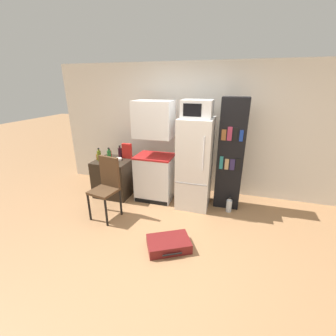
{
  "coord_description": "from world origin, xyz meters",
  "views": [
    {
      "loc": [
        0.71,
        -2.48,
        2.16
      ],
      "look_at": [
        -0.27,
        0.85,
        0.85
      ],
      "focal_mm": 24.0,
      "sensor_mm": 36.0,
      "label": 1
    }
  ],
  "objects_px": {
    "kitchen_hutch": "(155,156)",
    "bookshelf": "(230,155)",
    "refrigerator": "(195,164)",
    "side_table": "(115,177)",
    "bottle_amber_beer": "(98,157)",
    "cereal_box": "(127,151)",
    "bottle_olive_oil": "(99,156)",
    "microwave": "(197,109)",
    "water_bottle_front": "(229,205)",
    "suitcase_large_flat": "(169,244)",
    "bottle_wine_dark": "(120,152)",
    "bowl": "(118,159)",
    "bottle_green_tall": "(109,156)",
    "chair": "(107,183)",
    "bottle_ketchup_red": "(109,154)"
  },
  "relations": [
    {
      "from": "kitchen_hutch",
      "to": "bookshelf",
      "type": "relative_size",
      "value": 0.96
    },
    {
      "from": "refrigerator",
      "to": "side_table",
      "type": "bearing_deg",
      "value": -179.13
    },
    {
      "from": "bottle_amber_beer",
      "to": "cereal_box",
      "type": "xyz_separation_m",
      "value": [
        0.51,
        0.25,
        0.09
      ]
    },
    {
      "from": "refrigerator",
      "to": "bottle_olive_oil",
      "type": "relative_size",
      "value": 6.28
    },
    {
      "from": "microwave",
      "to": "bottle_amber_beer",
      "type": "distance_m",
      "value": 2.16
    },
    {
      "from": "bookshelf",
      "to": "side_table",
      "type": "bearing_deg",
      "value": -175.35
    },
    {
      "from": "cereal_box",
      "to": "water_bottle_front",
      "type": "height_order",
      "value": "cereal_box"
    },
    {
      "from": "bottle_olive_oil",
      "to": "water_bottle_front",
      "type": "xyz_separation_m",
      "value": [
        2.52,
        0.06,
        -0.73
      ]
    },
    {
      "from": "bookshelf",
      "to": "suitcase_large_flat",
      "type": "relative_size",
      "value": 2.84
    },
    {
      "from": "bottle_amber_beer",
      "to": "bottle_wine_dark",
      "type": "bearing_deg",
      "value": 34.36
    },
    {
      "from": "refrigerator",
      "to": "suitcase_large_flat",
      "type": "relative_size",
      "value": 2.35
    },
    {
      "from": "refrigerator",
      "to": "bookshelf",
      "type": "distance_m",
      "value": 0.64
    },
    {
      "from": "side_table",
      "to": "kitchen_hutch",
      "type": "relative_size",
      "value": 0.39
    },
    {
      "from": "refrigerator",
      "to": "bowl",
      "type": "xyz_separation_m",
      "value": [
        -1.53,
        0.0,
        -0.06
      ]
    },
    {
      "from": "side_table",
      "to": "refrigerator",
      "type": "distance_m",
      "value": 1.69
    },
    {
      "from": "bottle_wine_dark",
      "to": "kitchen_hutch",
      "type": "bearing_deg",
      "value": -8.56
    },
    {
      "from": "refrigerator",
      "to": "bookshelf",
      "type": "xyz_separation_m",
      "value": [
        0.6,
        0.16,
        0.17
      ]
    },
    {
      "from": "bottle_green_tall",
      "to": "bottle_amber_beer",
      "type": "relative_size",
      "value": 1.99
    },
    {
      "from": "bookshelf",
      "to": "chair",
      "type": "height_order",
      "value": "bookshelf"
    },
    {
      "from": "bookshelf",
      "to": "bottle_amber_beer",
      "type": "relative_size",
      "value": 13.72
    },
    {
      "from": "kitchen_hutch",
      "to": "cereal_box",
      "type": "xyz_separation_m",
      "value": [
        -0.64,
        0.13,
        0.02
      ]
    },
    {
      "from": "chair",
      "to": "bookshelf",
      "type": "bearing_deg",
      "value": 36.67
    },
    {
      "from": "microwave",
      "to": "refrigerator",
      "type": "bearing_deg",
      "value": 73.83
    },
    {
      "from": "bookshelf",
      "to": "bottle_green_tall",
      "type": "xyz_separation_m",
      "value": [
        -2.23,
        -0.31,
        -0.12
      ]
    },
    {
      "from": "bowl",
      "to": "microwave",
      "type": "bearing_deg",
      "value": -0.18
    },
    {
      "from": "bottle_wine_dark",
      "to": "bottle_green_tall",
      "type": "bearing_deg",
      "value": -102.01
    },
    {
      "from": "kitchen_hutch",
      "to": "bottle_green_tall",
      "type": "relative_size",
      "value": 6.61
    },
    {
      "from": "kitchen_hutch",
      "to": "bottle_green_tall",
      "type": "xyz_separation_m",
      "value": [
        -0.85,
        -0.19,
        -0.01
      ]
    },
    {
      "from": "bottle_green_tall",
      "to": "chair",
      "type": "relative_size",
      "value": 0.27
    },
    {
      "from": "refrigerator",
      "to": "bottle_wine_dark",
      "type": "xyz_separation_m",
      "value": [
        -1.57,
        0.16,
        0.03
      ]
    },
    {
      "from": "refrigerator",
      "to": "bottle_ketchup_red",
      "type": "distance_m",
      "value": 1.78
    },
    {
      "from": "microwave",
      "to": "side_table",
      "type": "bearing_deg",
      "value": -179.18
    },
    {
      "from": "bottle_wine_dark",
      "to": "cereal_box",
      "type": "bearing_deg",
      "value": 2.98
    },
    {
      "from": "cereal_box",
      "to": "chair",
      "type": "bearing_deg",
      "value": -85.0
    },
    {
      "from": "bottle_wine_dark",
      "to": "bottle_amber_beer",
      "type": "bearing_deg",
      "value": -145.64
    },
    {
      "from": "bottle_olive_oil",
      "to": "bottle_amber_beer",
      "type": "relative_size",
      "value": 1.81
    },
    {
      "from": "bookshelf",
      "to": "bottle_wine_dark",
      "type": "relative_size",
      "value": 7.69
    },
    {
      "from": "bottle_green_tall",
      "to": "bowl",
      "type": "distance_m",
      "value": 0.21
    },
    {
      "from": "side_table",
      "to": "bottle_wine_dark",
      "type": "relative_size",
      "value": 2.89
    },
    {
      "from": "chair",
      "to": "water_bottle_front",
      "type": "height_order",
      "value": "chair"
    },
    {
      "from": "kitchen_hutch",
      "to": "bottle_olive_oil",
      "type": "distance_m",
      "value": 1.09
    },
    {
      "from": "bottle_green_tall",
      "to": "bowl",
      "type": "height_order",
      "value": "bottle_green_tall"
    },
    {
      "from": "bottle_olive_oil",
      "to": "bowl",
      "type": "xyz_separation_m",
      "value": [
        0.33,
        0.15,
        -0.09
      ]
    },
    {
      "from": "suitcase_large_flat",
      "to": "bottle_ketchup_red",
      "type": "bearing_deg",
      "value": 111.24
    },
    {
      "from": "water_bottle_front",
      "to": "kitchen_hutch",
      "type": "bearing_deg",
      "value": 174.87
    },
    {
      "from": "bottle_olive_oil",
      "to": "suitcase_large_flat",
      "type": "relative_size",
      "value": 0.37
    },
    {
      "from": "refrigerator",
      "to": "water_bottle_front",
      "type": "bearing_deg",
      "value": -7.68
    },
    {
      "from": "side_table",
      "to": "bottle_wine_dark",
      "type": "bearing_deg",
      "value": 70.28
    },
    {
      "from": "bottle_ketchup_red",
      "to": "chair",
      "type": "distance_m",
      "value": 1.02
    },
    {
      "from": "bottle_olive_oil",
      "to": "cereal_box",
      "type": "height_order",
      "value": "cereal_box"
    }
  ]
}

